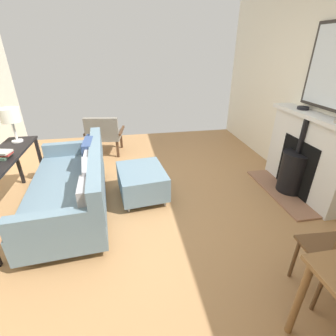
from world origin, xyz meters
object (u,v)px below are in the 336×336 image
(table_lamp_near_end, at_px, (10,116))
(ottoman, at_px, (142,181))
(armchair_accent, at_px, (104,133))
(mantel_bowl_near, at_px, (303,108))
(fireplace, at_px, (303,159))
(sofa, at_px, (75,185))

(table_lamp_near_end, bearing_deg, ottoman, 162.39)
(ottoman, xyz_separation_m, armchair_accent, (0.57, -1.64, 0.18))
(mantel_bowl_near, xyz_separation_m, ottoman, (2.24, 0.04, -0.90))
(ottoman, relative_size, table_lamp_near_end, 1.80)
(fireplace, distance_m, table_lamp_near_end, 3.95)
(fireplace, relative_size, mantel_bowl_near, 9.58)
(fireplace, bearing_deg, ottoman, -6.41)
(fireplace, distance_m, ottoman, 2.24)
(fireplace, distance_m, mantel_bowl_near, 0.70)
(ottoman, bearing_deg, armchair_accent, -70.67)
(mantel_bowl_near, relative_size, ottoman, 0.19)
(fireplace, relative_size, sofa, 0.73)
(mantel_bowl_near, distance_m, sofa, 3.20)
(sofa, distance_m, table_lamp_near_end, 1.26)
(fireplace, xyz_separation_m, mantel_bowl_near, (-0.03, -0.29, 0.64))
(ottoman, distance_m, table_lamp_near_end, 1.90)
(mantel_bowl_near, bearing_deg, fireplace, 83.02)
(sofa, bearing_deg, fireplace, 177.85)
(armchair_accent, bearing_deg, fireplace, 145.89)
(fireplace, xyz_separation_m, table_lamp_near_end, (3.83, -0.76, 0.58))
(fireplace, bearing_deg, armchair_accent, -34.11)
(fireplace, xyz_separation_m, ottoman, (2.21, -0.25, -0.26))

